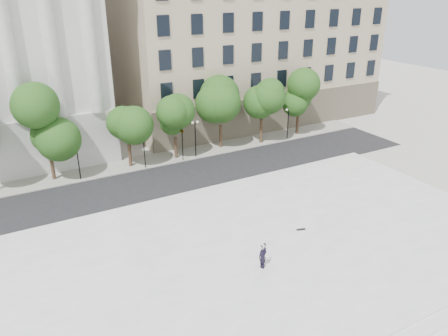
{
  "coord_description": "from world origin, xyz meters",
  "views": [
    {
      "loc": [
        -14.1,
        -19.84,
        18.44
      ],
      "look_at": [
        2.54,
        10.0,
        3.99
      ],
      "focal_mm": 35.0,
      "sensor_mm": 36.0,
      "label": 1
    }
  ],
  "objects": [
    {
      "name": "traffic_light_west",
      "position": [
        -0.33,
        22.3,
        3.7
      ],
      "size": [
        1.05,
        1.73,
        4.2
      ],
      "color": "black",
      "rests_on": "ground"
    },
    {
      "name": "ground",
      "position": [
        0.0,
        0.0,
        0.0
      ],
      "size": [
        160.0,
        160.0,
        0.0
      ],
      "primitive_type": "plane",
      "color": "#ACA9A2",
      "rests_on": "ground"
    },
    {
      "name": "lamp_posts",
      "position": [
        -0.01,
        22.6,
        2.85
      ],
      "size": [
        38.01,
        0.28,
        4.34
      ],
      "color": "black",
      "rests_on": "ground"
    },
    {
      "name": "skateboard",
      "position": [
        5.82,
        3.33,
        0.49
      ],
      "size": [
        0.73,
        0.38,
        0.07
      ],
      "primitive_type": "cube",
      "rotation": [
        0.0,
        0.0,
        -0.3
      ],
      "color": "black",
      "rests_on": "plaza"
    },
    {
      "name": "plaza",
      "position": [
        0.0,
        3.0,
        0.23
      ],
      "size": [
        44.0,
        22.0,
        0.45
      ],
      "primitive_type": "cube",
      "color": "white",
      "rests_on": "ground"
    },
    {
      "name": "building_east",
      "position": [
        20.0,
        38.91,
        11.14
      ],
      "size": [
        36.0,
        26.15,
        23.0
      ],
      "color": "#BAA98E",
      "rests_on": "ground"
    },
    {
      "name": "person_lying",
      "position": [
        0.34,
        0.65,
        0.71
      ],
      "size": [
        1.11,
        1.99,
        0.51
      ],
      "primitive_type": "imported",
      "rotation": [
        -1.54,
        0.0,
        0.24
      ],
      "color": "black",
      "rests_on": "plaza"
    },
    {
      "name": "street",
      "position": [
        0.0,
        18.0,
        0.01
      ],
      "size": [
        60.0,
        8.0,
        0.02
      ],
      "primitive_type": "cube",
      "color": "black",
      "rests_on": "ground"
    },
    {
      "name": "street_trees",
      "position": [
        0.75,
        23.56,
        5.28
      ],
      "size": [
        46.83,
        5.34,
        7.84
      ],
      "color": "#382619",
      "rests_on": "ground"
    },
    {
      "name": "traffic_light_east",
      "position": [
        4.11,
        22.3,
        3.71
      ],
      "size": [
        0.79,
        1.79,
        4.21
      ],
      "color": "black",
      "rests_on": "ground"
    },
    {
      "name": "far_sidewalk",
      "position": [
        0.0,
        24.0,
        0.06
      ],
      "size": [
        60.0,
        4.0,
        0.12
      ],
      "primitive_type": "cube",
      "color": "#9C9A90",
      "rests_on": "ground"
    }
  ]
}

